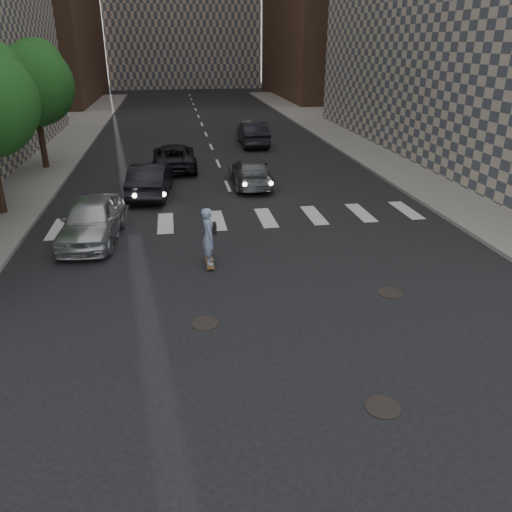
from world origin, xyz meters
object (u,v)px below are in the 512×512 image
(traffic_car_b, at_px, (251,172))
(silver_sedan, at_px, (92,220))
(traffic_car_d, at_px, (248,127))
(traffic_car_c, at_px, (174,157))
(skateboarder, at_px, (209,236))
(tree_c, at_px, (34,81))
(traffic_car_e, at_px, (253,134))
(traffic_car_a, at_px, (151,179))

(traffic_car_b, bearing_deg, silver_sedan, 45.34)
(silver_sedan, height_order, traffic_car_d, silver_sedan)
(silver_sedan, bearing_deg, traffic_car_c, 78.60)
(silver_sedan, relative_size, traffic_car_d, 1.20)
(skateboarder, relative_size, traffic_car_b, 0.42)
(tree_c, relative_size, traffic_car_b, 1.45)
(skateboarder, height_order, silver_sedan, skateboarder)
(silver_sedan, distance_m, traffic_car_e, 18.46)
(traffic_car_b, height_order, traffic_car_d, traffic_car_b)
(tree_c, distance_m, traffic_car_b, 12.43)
(traffic_car_a, distance_m, traffic_car_e, 12.79)
(traffic_car_b, distance_m, traffic_car_d, 14.13)
(skateboarder, distance_m, traffic_car_a, 8.53)
(silver_sedan, height_order, traffic_car_e, traffic_car_e)
(skateboarder, distance_m, traffic_car_e, 19.81)
(silver_sedan, distance_m, traffic_car_a, 5.74)
(tree_c, distance_m, silver_sedan, 12.82)
(traffic_car_c, bearing_deg, traffic_car_e, -132.33)
(tree_c, relative_size, traffic_car_e, 1.38)
(skateboarder, bearing_deg, traffic_car_c, 93.89)
(traffic_car_b, height_order, traffic_car_e, traffic_car_e)
(skateboarder, height_order, traffic_car_d, skateboarder)
(traffic_car_a, relative_size, traffic_car_b, 1.01)
(traffic_car_c, bearing_deg, tree_c, -9.95)
(tree_c, xyz_separation_m, skateboarder, (7.86, -14.41, -3.65))
(silver_sedan, height_order, traffic_car_c, silver_sedan)
(traffic_car_a, xyz_separation_m, traffic_car_d, (6.71, 15.00, -0.12))
(traffic_car_a, bearing_deg, traffic_car_c, -96.63)
(silver_sedan, height_order, traffic_car_b, silver_sedan)
(traffic_car_e, bearing_deg, traffic_car_a, 60.67)
(silver_sedan, distance_m, traffic_car_c, 10.85)
(traffic_car_a, distance_m, traffic_car_c, 5.12)
(traffic_car_b, xyz_separation_m, traffic_car_c, (-3.65, 4.00, 0.02))
(traffic_car_d, relative_size, traffic_car_e, 0.78)
(traffic_car_d, bearing_deg, traffic_car_a, 72.55)
(skateboarder, relative_size, traffic_car_a, 0.42)
(traffic_car_a, bearing_deg, silver_sedan, 76.91)
(traffic_car_b, distance_m, traffic_car_e, 10.18)
(traffic_car_c, height_order, traffic_car_d, traffic_car_c)
(traffic_car_b, relative_size, traffic_car_e, 0.95)
(traffic_car_a, distance_m, traffic_car_b, 4.88)
(traffic_car_c, bearing_deg, traffic_car_a, 76.76)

